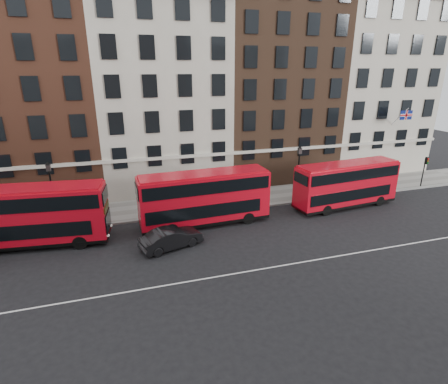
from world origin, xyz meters
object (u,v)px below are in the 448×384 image
object	(u,v)px
traffic_light	(425,166)
car_front	(171,238)
bus_d	(346,184)
bus_c	(204,197)
bus_b	(28,215)

from	to	relation	value
traffic_light	car_front	bearing A→B (deg)	-168.85
bus_d	bus_c	bearing A→B (deg)	174.64
bus_c	car_front	world-z (taller)	bus_c
bus_b	bus_c	bearing A→B (deg)	6.53
bus_d	traffic_light	xyz separation A→B (m)	(11.48, 2.33, 0.16)
bus_c	traffic_light	size ratio (longest dim) A/B	3.29
bus_b	traffic_light	xyz separation A→B (m)	(37.95, 2.32, 0.02)
bus_b	bus_c	distance (m)	12.97
bus_b	bus_c	size ratio (longest dim) A/B	1.02
bus_c	traffic_light	xyz separation A→B (m)	(24.98, 2.33, 0.04)
bus_b	traffic_light	bearing A→B (deg)	10.05
bus_d	car_front	bearing A→B (deg)	-174.41
bus_d	car_front	distance (m)	17.15
car_front	bus_d	bearing A→B (deg)	-96.67
bus_b	car_front	distance (m)	10.36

